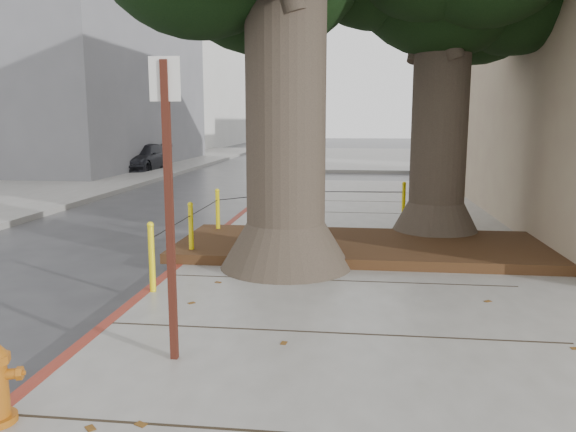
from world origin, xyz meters
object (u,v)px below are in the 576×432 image
car_silver (451,162)px  car_dark (142,158)px  signpost (169,194)px  car_red (548,164)px

car_silver → car_dark: car_dark is taller
car_silver → signpost: bearing=167.9°
car_dark → car_red: bearing=-3.7°
car_silver → car_dark: 14.10m
car_silver → car_red: car_red is taller
car_red → car_silver: bearing=74.2°
signpost → car_silver: (5.79, 20.07, -1.15)m
car_silver → car_red: 3.83m
signpost → car_silver: signpost is taller
car_silver → car_dark: (-14.09, 0.46, 0.05)m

